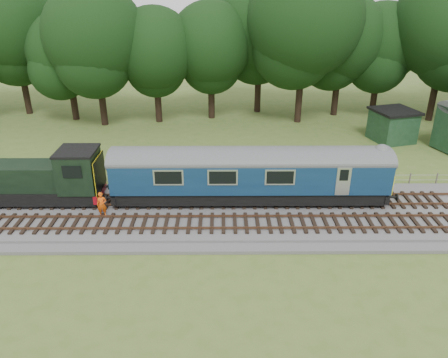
{
  "coord_description": "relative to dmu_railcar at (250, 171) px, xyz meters",
  "views": [
    {
      "loc": [
        2.01,
        -24.82,
        14.12
      ],
      "look_at": [
        2.16,
        1.4,
        2.0
      ],
      "focal_mm": 35.0,
      "sensor_mm": 36.0,
      "label": 1
    }
  ],
  "objects": [
    {
      "name": "shunter_loco",
      "position": [
        -13.93,
        0.0,
        -0.63
      ],
      "size": [
        8.91,
        2.6,
        3.38
      ],
      "color": "black",
      "rests_on": "ground"
    },
    {
      "name": "dmu_railcar",
      "position": [
        0.0,
        0.0,
        0.0
      ],
      "size": [
        18.05,
        2.86,
        3.88
      ],
      "color": "black",
      "rests_on": "ground"
    },
    {
      "name": "worker",
      "position": [
        -9.4,
        -2.0,
        -1.43
      ],
      "size": [
        0.67,
        0.5,
        1.66
      ],
      "primitive_type": "imported",
      "rotation": [
        0.0,
        0.0,
        0.18
      ],
      "color": "#F1540C",
      "rests_on": "ballast"
    },
    {
      "name": "ground",
      "position": [
        -3.88,
        -1.4,
        -2.61
      ],
      "size": [
        120.0,
        120.0,
        0.0
      ],
      "primitive_type": "plane",
      "color": "#4A6826",
      "rests_on": "ground"
    },
    {
      "name": "tree_line",
      "position": [
        -3.88,
        20.6,
        -2.61
      ],
      "size": [
        70.0,
        8.0,
        18.0
      ],
      "primitive_type": null,
      "color": "black",
      "rests_on": "ground"
    },
    {
      "name": "track_south",
      "position": [
        -3.88,
        -3.0,
        -2.19
      ],
      "size": [
        67.2,
        2.4,
        0.21
      ],
      "color": "black",
      "rests_on": "ballast"
    },
    {
      "name": "ballast",
      "position": [
        -3.88,
        -1.4,
        -2.43
      ],
      "size": [
        70.0,
        7.0,
        0.35
      ],
      "primitive_type": "cube",
      "color": "#4C4C4F",
      "rests_on": "ground"
    },
    {
      "name": "track_north",
      "position": [
        -3.88,
        -0.0,
        -2.19
      ],
      "size": [
        67.2,
        2.4,
        0.21
      ],
      "color": "black",
      "rests_on": "ballast"
    },
    {
      "name": "fence",
      "position": [
        -3.88,
        3.1,
        -2.61
      ],
      "size": [
        64.0,
        0.12,
        1.0
      ],
      "primitive_type": null,
      "color": "#6B6054",
      "rests_on": "ground"
    },
    {
      "name": "shed",
      "position": [
        14.24,
        13.04,
        -1.08
      ],
      "size": [
        4.55,
        4.55,
        3.01
      ],
      "rotation": [
        0.0,
        0.0,
        0.28
      ],
      "color": "#17341C",
      "rests_on": "ground"
    }
  ]
}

